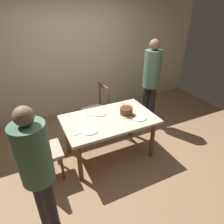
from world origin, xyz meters
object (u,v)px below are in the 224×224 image
chair_spindle_back (97,111)px  plate_far_side (100,113)px  dining_table (109,123)px  chair_upholstered (38,149)px  plate_near_guest (139,118)px  birthday_cake (126,111)px  person_celebrant (37,169)px  plate_near_celebrant (90,131)px  person_guest (151,79)px

chair_spindle_back → plate_far_side: bearing=-105.8°
dining_table → chair_upholstered: bearing=-178.3°
dining_table → plate_near_guest: plate_near_guest is taller
chair_spindle_back → chair_upholstered: 1.44m
dining_table → birthday_cake: birthday_cake is taller
plate_far_side → person_celebrant: 1.51m
plate_near_celebrant → plate_near_guest: 0.83m
plate_near_guest → person_guest: bearing=45.8°
plate_far_side → chair_upholstered: bearing=-167.3°
plate_near_guest → dining_table: bearing=155.2°
chair_spindle_back → person_guest: (1.08, -0.21, 0.54)m
plate_near_celebrant → person_guest: 1.76m
chair_upholstered → dining_table: bearing=1.7°
plate_near_celebrant → plate_far_side: bearing=51.0°
plate_near_guest → birthday_cake: bearing=126.6°
plate_far_side → plate_near_guest: bearing=-38.4°
plate_near_guest → person_guest: 1.09m
chair_spindle_back → person_celebrant: (-1.25, -1.59, 0.44)m
plate_near_celebrant → plate_near_guest: bearing=0.0°
plate_far_side → chair_spindle_back: 0.65m
birthday_cake → chair_upholstered: bearing=-179.3°
plate_near_guest → chair_upholstered: bearing=173.8°
plate_far_side → person_celebrant: size_ratio=0.14×
chair_spindle_back → person_celebrant: person_celebrant is taller
plate_near_celebrant → plate_far_side: same height
plate_near_celebrant → plate_near_guest: same height
plate_far_side → person_guest: (1.24, 0.36, 0.27)m
dining_table → plate_far_side: (-0.07, 0.20, 0.10)m
plate_far_side → chair_spindle_back: (0.16, 0.57, -0.27)m
birthday_cake → plate_near_guest: (0.14, -0.18, -0.05)m
birthday_cake → person_celebrant: 1.67m
chair_upholstered → person_celebrant: 0.88m
plate_near_guest → plate_far_side: bearing=141.6°
dining_table → person_guest: size_ratio=0.82×
birthday_cake → chair_spindle_back: chair_spindle_back is taller
plate_near_guest → chair_spindle_back: (-0.34, 0.97, -0.27)m
birthday_cake → chair_spindle_back: size_ratio=0.29×
plate_near_celebrant → person_celebrant: person_celebrant is taller
chair_upholstered → birthday_cake: bearing=0.7°
dining_table → chair_upholstered: size_ratio=1.52×
dining_table → person_celebrant: 1.45m
plate_near_guest → chair_upholstered: 1.56m
chair_spindle_back → person_guest: 1.23m
chair_upholstered → person_celebrant: person_celebrant is taller
plate_near_celebrant → person_celebrant: bearing=-140.6°
plate_near_celebrant → plate_near_guest: size_ratio=1.00×
person_celebrant → person_guest: person_guest is taller
person_celebrant → plate_near_guest: bearing=21.5°
chair_spindle_back → person_celebrant: size_ratio=0.60×
birthday_cake → person_celebrant: bearing=-150.9°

